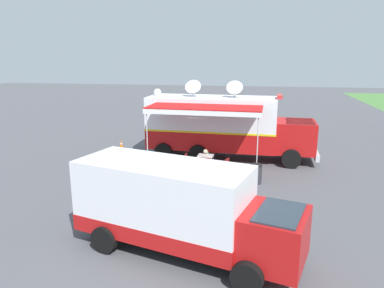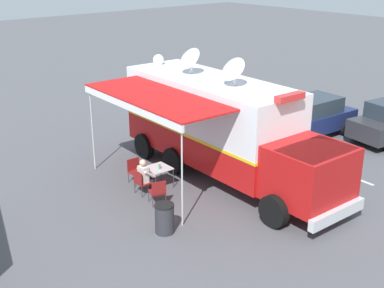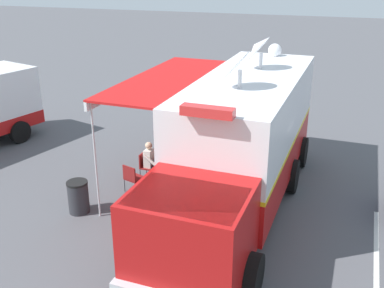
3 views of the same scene
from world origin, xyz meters
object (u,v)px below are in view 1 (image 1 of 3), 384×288
Objects in this scene: seated_responder at (206,160)px; trash_bin at (256,174)px; command_truck at (225,125)px; car_far_corner at (260,119)px; folding_chair_beside_table at (188,161)px; folding_chair_at_table at (205,164)px; water_bottle at (208,154)px; folding_table at (205,157)px; folding_chair_spare_by_truck at (225,165)px; car_behind_truck at (223,123)px; traffic_cone at (121,144)px; support_truck at (178,208)px.

trash_bin is (1.11, 2.48, -0.20)m from seated_responder.
command_truck is 3.26m from seated_responder.
folding_chair_beside_table is at bearing -18.75° from car_far_corner.
folding_chair_at_table is at bearing -12.15° from command_truck.
water_bottle is (2.35, -0.63, -1.11)m from command_truck.
command_truck is at bearing 167.22° from seated_responder.
folding_table is 0.62m from seated_responder.
folding_chair_spare_by_truck is at bearing 49.95° from water_bottle.
folding_chair_at_table is at bearing -2.64° from water_bottle.
car_behind_truck is at bearing -166.63° from trash_bin.
seated_responder is (2.92, -0.66, -1.30)m from command_truck.
water_bottle is at bearing -0.31° from car_behind_truck.
water_bottle is at bearing 61.06° from traffic_cone.
command_truck is 11.01× the size of folding_chair_spare_by_truck.
folding_table is 3.71× the size of water_bottle.
car_far_corner is at bearing 161.25° from folding_chair_beside_table.
command_truck is 2.23× the size of car_behind_truck.
command_truck is 11.53× the size of folding_table.
car_far_corner is at bearing 172.20° from support_truck.
car_far_corner is (-10.65, 2.76, 0.05)m from water_bottle.
car_behind_truck is 0.97× the size of car_far_corner.
folding_chair_at_table is at bearing -2.24° from seated_responder.
folding_chair_spare_by_truck is at bearing 88.38° from folding_chair_at_table.
command_truck is 2.75m from folding_table.
support_truck is at bearing 0.48° from car_behind_truck.
command_truck is at bearing 149.10° from folding_chair_beside_table.
car_far_corner is (-7.35, 8.72, 0.60)m from traffic_cone.
car_behind_truck is (-9.21, 0.08, 0.37)m from folding_chair_at_table.
water_bottle is at bearing -15.13° from command_truck.
folding_chair_spare_by_truck is at bearing 5.59° from command_truck.
trash_bin is 6.89m from support_truck.
water_bottle is at bearing -130.05° from folding_chair_spare_by_truck.
trash_bin is at bearing 55.48° from water_bottle.
traffic_cone is 7.94m from car_behind_truck.
trash_bin is (1.73, 2.59, -0.22)m from folding_table.
water_bottle reaches higher than folding_chair_beside_table.
folding_table is at bearing -173.22° from folding_chair_at_table.
folding_chair_beside_table is 0.99m from seated_responder.
seated_responder is at bearing -114.16° from trash_bin.
support_truck reaches higher than folding_chair_spare_by_truck.
trash_bin is at bearing 68.73° from folding_chair_beside_table.
folding_chair_at_table is at bearing -178.29° from support_truck.
folding_chair_at_table is 9.22m from car_behind_truck.
seated_responder is (0.58, -0.03, -0.18)m from water_bottle.
folding_table is 0.95m from folding_chair_beside_table.
seated_responder is 2.73m from trash_bin.
trash_bin reaches higher than traffic_cone.
folding_chair_beside_table is 0.20× the size of car_far_corner.
folding_table is 0.95× the size of folding_chair_at_table.
trash_bin is at bearing 59.36° from traffic_cone.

